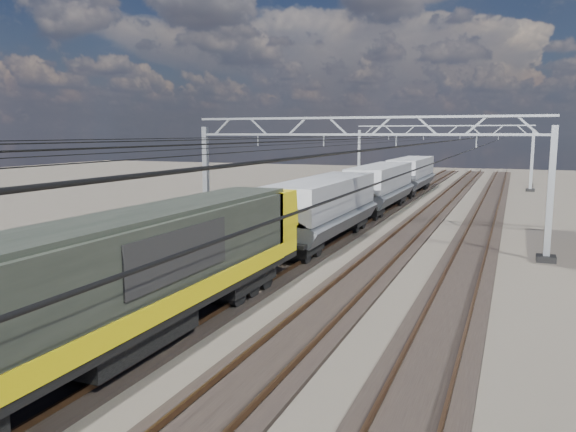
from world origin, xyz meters
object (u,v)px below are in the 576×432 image
at_px(catenary_gantry_mid, 359,176).
at_px(locomotive, 119,278).
at_px(catenary_gantry_far, 441,154).
at_px(hopper_wagon_lead, 324,205).
at_px(hopper_wagon_mid, 380,184).
at_px(hopper_wagon_third, 411,172).
at_px(trackside_cabinet, 36,280).

height_order(catenary_gantry_mid, locomotive, catenary_gantry_mid).
distance_m(catenary_gantry_far, hopper_wagon_lead, 35.95).
bearing_deg(hopper_wagon_mid, hopper_wagon_third, 90.00).
relative_size(catenary_gantry_mid, trackside_cabinet, 17.12).
xyz_separation_m(catenary_gantry_far, hopper_wagon_lead, (-2.00, -35.86, -1.67)).
xyz_separation_m(hopper_wagon_lead, hopper_wagon_mid, (0.00, 14.20, 0.00)).
relative_size(locomotive, hopper_wagon_third, 1.62).
xyz_separation_m(catenary_gantry_mid, locomotive, (-2.00, -17.55, -1.58)).
height_order(locomotive, hopper_wagon_lead, locomotive).
relative_size(catenary_gantry_mid, hopper_wagon_third, 1.53).
bearing_deg(hopper_wagon_lead, hopper_wagon_mid, 90.00).
height_order(hopper_wagon_lead, trackside_cabinet, hopper_wagon_lead).
distance_m(catenary_gantry_mid, catenary_gantry_far, 36.00).
distance_m(catenary_gantry_far, hopper_wagon_third, 7.90).
bearing_deg(hopper_wagon_third, locomotive, -90.00).
xyz_separation_m(catenary_gantry_mid, trackside_cabinet, (-8.23, -14.52, -3.03)).
xyz_separation_m(hopper_wagon_third, trackside_cabinet, (-6.23, -43.06, -1.35)).
relative_size(locomotive, hopper_wagon_mid, 1.62).
relative_size(catenary_gantry_mid, locomotive, 0.94).
bearing_deg(locomotive, hopper_wagon_third, 90.00).
relative_size(catenary_gantry_far, hopper_wagon_lead, 1.53).
bearing_deg(catenary_gantry_mid, trackside_cabinet, -119.54).
xyz_separation_m(locomotive, hopper_wagon_mid, (-0.00, 31.90, -0.09)).
relative_size(locomotive, hopper_wagon_lead, 1.62).
xyz_separation_m(locomotive, trackside_cabinet, (-6.23, 3.03, -1.45)).
bearing_deg(hopper_wagon_lead, catenary_gantry_mid, -4.03).
height_order(hopper_wagon_lead, hopper_wagon_mid, same).
height_order(catenary_gantry_mid, trackside_cabinet, catenary_gantry_mid).
relative_size(hopper_wagon_mid, hopper_wagon_third, 1.00).
distance_m(locomotive, hopper_wagon_third, 46.10).
height_order(catenary_gantry_mid, hopper_wagon_mid, catenary_gantry_mid).
bearing_deg(locomotive, trackside_cabinet, 154.04).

